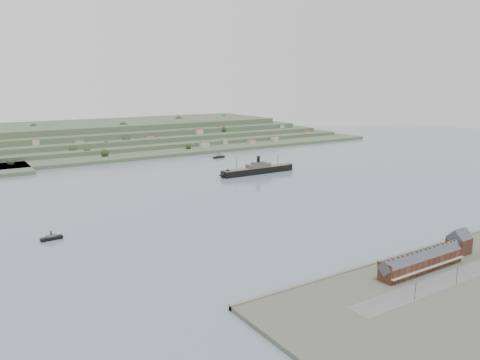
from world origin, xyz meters
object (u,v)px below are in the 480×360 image
tugboat (51,238)px  terrace_row (422,261)px  steamship (255,170)px  gabled_building (459,242)px

tugboat → terrace_row: bearing=-46.8°
steamship → terrace_row: bearing=-106.5°
terrace_row → tugboat: terrace_row is taller
steamship → tugboat: size_ratio=6.98×
gabled_building → tugboat: gabled_building is taller
terrace_row → gabled_building: (37.50, 4.02, 1.34)m
terrace_row → steamship: size_ratio=0.61×
terrace_row → tugboat: size_ratio=4.25×
gabled_building → tugboat: size_ratio=1.08×
terrace_row → gabled_building: bearing=6.1°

